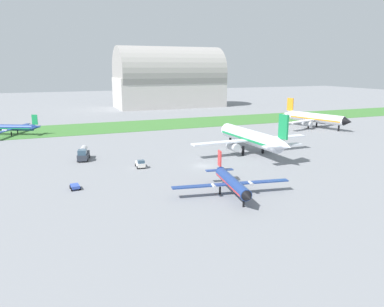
% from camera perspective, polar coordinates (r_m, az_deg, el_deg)
% --- Properties ---
extents(ground_plane, '(600.00, 600.00, 0.00)m').
position_cam_1_polar(ground_plane, '(88.56, 1.68, -1.92)').
color(ground_plane, gray).
extents(grass_taxiway_strip, '(360.00, 28.00, 0.08)m').
position_cam_1_polar(grass_taxiway_strip, '(151.02, -8.62, 4.20)').
color(grass_taxiway_strip, '#3D7533').
rests_on(grass_taxiway_strip, ground_plane).
extents(airplane_taxiing_turboprop, '(19.17, 22.07, 7.08)m').
position_cam_1_polar(airplane_taxiing_turboprop, '(142.76, -25.71, 3.58)').
color(airplane_taxiing_turboprop, navy).
rests_on(airplane_taxiing_turboprop, ground_plane).
extents(airplane_parked_jet_far, '(29.46, 29.16, 10.65)m').
position_cam_1_polar(airplane_parked_jet_far, '(151.30, 18.26, 5.16)').
color(airplane_parked_jet_far, white).
rests_on(airplane_parked_jet_far, ground_plane).
extents(airplane_midfield_jet, '(34.34, 33.65, 12.14)m').
position_cam_1_polar(airplane_midfield_jet, '(101.57, 9.01, 2.40)').
color(airplane_midfield_jet, silver).
rests_on(airplane_midfield_jet, ground_plane).
extents(airplane_foreground_turboprop, '(21.99, 18.90, 6.62)m').
position_cam_1_polar(airplane_foreground_turboprop, '(68.68, 6.04, -4.33)').
color(airplane_foreground_turboprop, navy).
rests_on(airplane_foreground_turboprop, ground_plane).
extents(fuel_truck_near_gate, '(3.81, 6.87, 3.29)m').
position_cam_1_polar(fuel_truck_near_gate, '(97.95, -16.22, -0.03)').
color(fuel_truck_near_gate, '#2D333D').
rests_on(fuel_truck_near_gate, ground_plane).
extents(pushback_tug_midfield, '(2.28, 3.72, 1.95)m').
position_cam_1_polar(pushback_tug_midfield, '(87.78, -7.86, -1.55)').
color(pushback_tug_midfield, white).
rests_on(pushback_tug_midfield, ground_plane).
extents(baggage_cart_by_runway, '(1.93, 2.51, 0.90)m').
position_cam_1_polar(baggage_cart_by_runway, '(75.14, -17.38, -4.82)').
color(baggage_cart_by_runway, '#334FB2').
rests_on(baggage_cart_by_runway, ground_plane).
extents(hangar_distant, '(61.56, 29.22, 34.32)m').
position_cam_1_polar(hangar_distant, '(221.08, -3.47, 11.17)').
color(hangar_distant, '#BCB7B2').
rests_on(hangar_distant, ground_plane).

